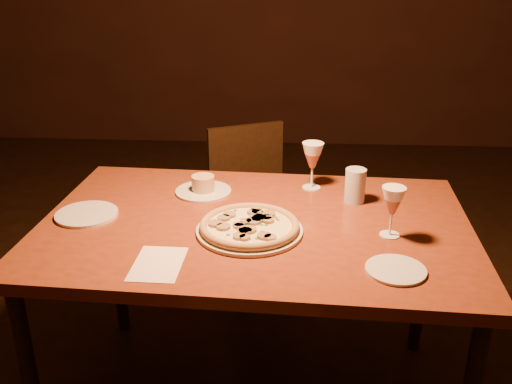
{
  "coord_description": "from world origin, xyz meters",
  "views": [
    {
      "loc": [
        -0.06,
        -1.62,
        1.65
      ],
      "look_at": [
        -0.17,
        0.2,
        0.88
      ],
      "focal_mm": 40.0,
      "sensor_mm": 36.0,
      "label": 1
    }
  ],
  "objects": [
    {
      "name": "side_plate_left",
      "position": [
        -0.77,
        0.17,
        0.8
      ],
      "size": [
        0.22,
        0.22,
        0.01
      ],
      "primitive_type": "cylinder",
      "color": "silver",
      "rests_on": "dining_table"
    },
    {
      "name": "pizza_plate",
      "position": [
        -0.18,
        0.07,
        0.81
      ],
      "size": [
        0.35,
        0.35,
        0.04
      ],
      "color": "silver",
      "rests_on": "dining_table"
    },
    {
      "name": "wine_glass_right",
      "position": [
        0.28,
        0.08,
        0.88
      ],
      "size": [
        0.08,
        0.08,
        0.17
      ],
      "primitive_type": null,
      "color": "#AC6047",
      "rests_on": "dining_table"
    },
    {
      "name": "ramekin_saucer",
      "position": [
        -0.39,
        0.4,
        0.81
      ],
      "size": [
        0.22,
        0.22,
        0.07
      ],
      "color": "silver",
      "rests_on": "dining_table"
    },
    {
      "name": "water_tumbler",
      "position": [
        0.19,
        0.35,
        0.86
      ],
      "size": [
        0.08,
        0.08,
        0.13
      ],
      "primitive_type": "cylinder",
      "color": "silver",
      "rests_on": "dining_table"
    },
    {
      "name": "side_plate_near",
      "position": [
        0.26,
        -0.15,
        0.8
      ],
      "size": [
        0.18,
        0.18,
        0.01
      ],
      "primitive_type": "cylinder",
      "color": "silver",
      "rests_on": "dining_table"
    },
    {
      "name": "dining_table",
      "position": [
        -0.17,
        0.15,
        0.72
      ],
      "size": [
        1.52,
        1.02,
        0.79
      ],
      "rotation": [
        0.0,
        0.0,
        -0.05
      ],
      "color": "brown",
      "rests_on": "floor"
    },
    {
      "name": "wine_glass_far",
      "position": [
        0.03,
        0.47,
        0.88
      ],
      "size": [
        0.08,
        0.08,
        0.19
      ],
      "primitive_type": null,
      "color": "#AC6047",
      "rests_on": "dining_table"
    },
    {
      "name": "chair_far",
      "position": [
        -0.23,
        1.07,
        0.47
      ],
      "size": [
        0.54,
        0.54,
        0.84
      ],
      "rotation": [
        0.0,
        0.0,
        0.43
      ],
      "color": "black",
      "rests_on": "floor"
    },
    {
      "name": "menu_card",
      "position": [
        -0.44,
        -0.15,
        0.79
      ],
      "size": [
        0.15,
        0.21,
        0.0
      ],
      "primitive_type": "cube",
      "rotation": [
        0.0,
        0.0,
        -0.02
      ],
      "color": "white",
      "rests_on": "dining_table"
    }
  ]
}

